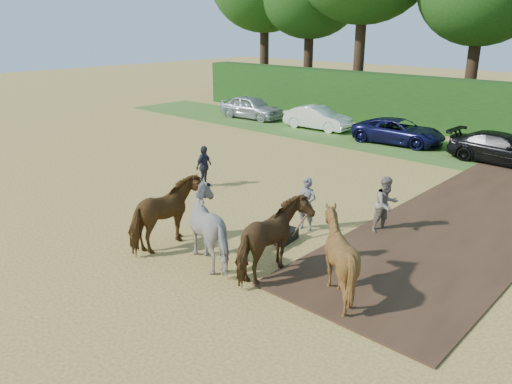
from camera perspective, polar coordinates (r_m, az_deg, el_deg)
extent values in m
plane|color=gold|center=(12.63, 6.82, -9.20)|extent=(120.00, 120.00, 0.00)
cube|color=#472D1C|center=(17.86, 24.26, -2.15)|extent=(4.50, 17.00, 0.05)
cube|color=#38601E|center=(24.72, 26.42, 3.01)|extent=(50.00, 5.00, 0.03)
imported|color=#A0977E|center=(15.12, 14.65, -1.38)|extent=(0.89, 0.99, 1.69)
imported|color=#272934|center=(18.84, -5.97, 2.92)|extent=(0.61, 0.99, 1.57)
imported|color=brown|center=(13.76, -10.15, -2.55)|extent=(1.31, 2.39, 1.92)
imported|color=beige|center=(12.80, -4.50, -3.96)|extent=(2.10, 1.86, 1.92)
imported|color=brown|center=(11.99, 2.00, -5.54)|extent=(1.31, 2.39, 1.92)
imported|color=brown|center=(11.37, 9.38, -7.22)|extent=(1.76, 1.93, 1.93)
cube|color=black|center=(14.21, 3.51, -5.09)|extent=(0.42, 0.86, 0.32)
cube|color=brown|center=(13.72, 2.29, -5.23)|extent=(0.25, 1.28, 0.09)
cylinder|color=brown|center=(14.57, 3.92, -3.01)|extent=(0.30, 0.91, 0.68)
cylinder|color=brown|center=(14.38, 5.29, -3.35)|extent=(0.07, 0.93, 0.68)
imported|color=gray|center=(14.84, 5.82, -1.40)|extent=(0.63, 0.45, 1.61)
imported|color=#B7BABE|center=(32.63, -0.52, 9.67)|extent=(4.47, 2.05, 1.49)
imported|color=white|center=(29.47, 7.10, 8.40)|extent=(4.13, 1.60, 1.34)
imported|color=#14153F|center=(26.66, 15.98, 6.67)|extent=(4.81, 2.60, 1.28)
imported|color=black|center=(24.42, 26.38, 4.44)|extent=(4.69, 2.06, 1.34)
cylinder|color=#382616|center=(41.23, 0.95, 14.62)|extent=(0.70, 0.70, 5.85)
cylinder|color=#382616|center=(39.10, 5.96, 13.97)|extent=(0.70, 0.70, 5.40)
cylinder|color=#382616|center=(35.42, 11.64, 14.12)|extent=(0.70, 0.70, 6.53)
cylinder|color=#382616|center=(33.80, 23.29, 11.66)|extent=(0.70, 0.70, 5.17)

